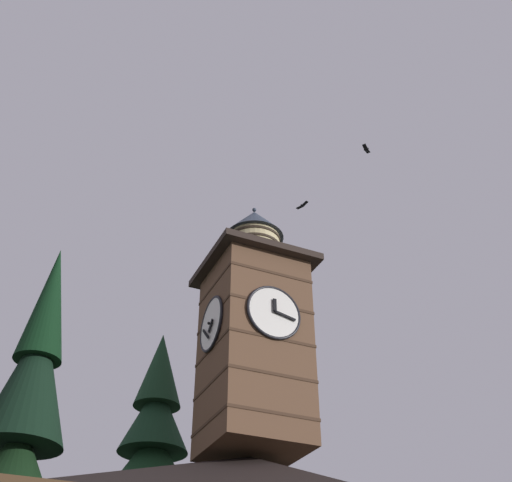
{
  "coord_description": "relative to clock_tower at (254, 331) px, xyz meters",
  "views": [
    {
      "loc": [
        6.1,
        18.07,
        1.35
      ],
      "look_at": [
        -1.86,
        0.58,
        15.14
      ],
      "focal_mm": 45.28,
      "sensor_mm": 36.0,
      "label": 1
    }
  ],
  "objects": [
    {
      "name": "flying_bird_low",
      "position": [
        -4.91,
        1.13,
        9.49
      ],
      "size": [
        0.59,
        0.5,
        0.13
      ],
      "color": "black"
    },
    {
      "name": "clock_tower",
      "position": [
        0.0,
        0.0,
        0.0
      ],
      "size": [
        3.72,
        3.72,
        9.56
      ],
      "color": "brown",
      "rests_on": "building_main"
    },
    {
      "name": "flying_bird_high",
      "position": [
        -3.98,
        -3.19,
        9.17
      ],
      "size": [
        0.33,
        0.76,
        0.11
      ],
      "color": "black"
    }
  ]
}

